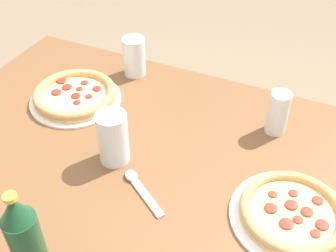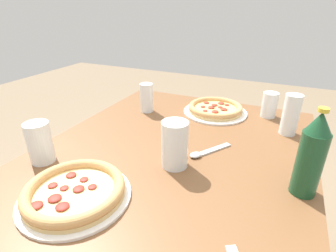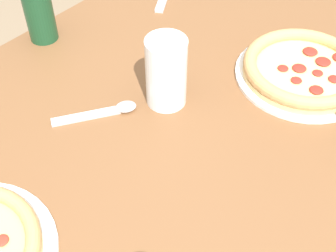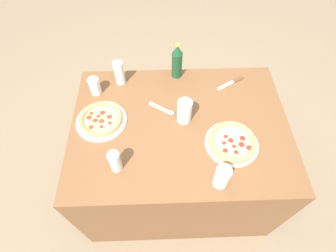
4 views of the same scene
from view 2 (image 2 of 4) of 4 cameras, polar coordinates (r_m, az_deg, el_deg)
table at (r=1.13m, az=-0.23°, el=-24.09°), size 1.26×0.91×0.78m
pizza_margherita at (r=1.24m, az=10.25°, el=3.67°), size 0.29×0.29×0.04m
pizza_veggie at (r=0.74m, az=-19.66°, el=-13.32°), size 0.29×0.29×0.04m
glass_red_wine at (r=1.10m, az=25.12°, el=2.03°), size 0.06×0.06×0.16m
glass_mango_juice at (r=1.25m, az=21.19°, el=4.12°), size 0.07×0.07×0.11m
glass_water at (r=0.92m, az=-26.05°, el=-3.67°), size 0.08×0.08×0.13m
glass_lemonade at (r=0.80m, az=1.48°, el=-4.50°), size 0.08×0.08×0.15m
glass_cola at (r=1.23m, az=-4.66°, el=5.85°), size 0.06×0.06×0.13m
beer_bottle at (r=0.76m, az=28.75°, el=-5.75°), size 0.07×0.07×0.24m
spoon at (r=0.90m, az=7.88°, el=-5.71°), size 0.16×0.12×0.01m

